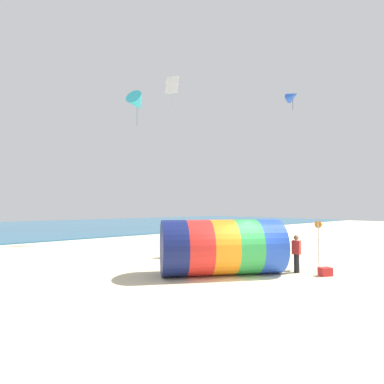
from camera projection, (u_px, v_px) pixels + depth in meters
The scene contains 9 objects.
ground_plane at pixel (255, 285), 11.50m from camera, with size 120.00×120.00×0.00m, color beige.
sea at pixel (21, 228), 41.89m from camera, with size 120.00×40.00×0.10m, color #236084.
giant_inflatable_tube at pixel (222, 247), 13.36m from camera, with size 5.83×4.86×2.43m.
kite_handler at pixel (296, 253), 13.72m from camera, with size 0.27×0.39×1.70m.
kite_blue_delta at pixel (293, 96), 20.27m from camera, with size 0.81×0.90×1.39m.
kite_white_diamond at pixel (172, 85), 26.53m from camera, with size 0.93×1.19×2.83m.
kite_cyan_delta at pixel (137, 103), 20.72m from camera, with size 1.95×1.80×2.38m.
beach_flag at pixel (320, 226), 14.62m from camera, with size 0.47×0.36×2.33m.
cooler_box at pixel (325, 272), 13.03m from camera, with size 0.52×0.36×0.36m, color red.
Camera 1 is at (-9.47, -7.22, 3.01)m, focal length 28.00 mm.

